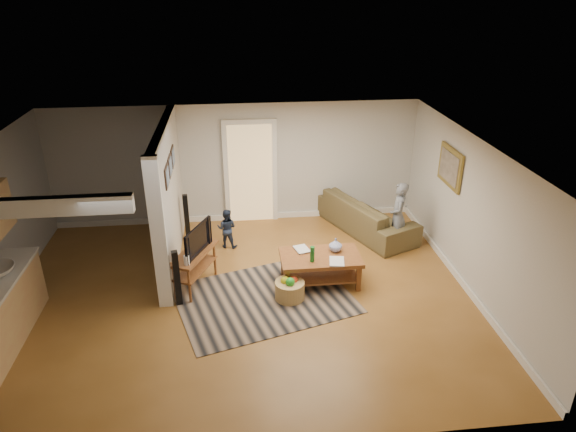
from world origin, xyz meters
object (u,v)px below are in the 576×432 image
object	(u,v)px
coffee_table	(321,261)
speaker_right	(187,218)
toy_basket	(290,289)
toddler	(228,246)
tv_console	(195,256)
sofa	(365,229)
speaker_left	(177,278)
child	(395,247)

from	to	relation	value
coffee_table	speaker_right	world-z (taller)	speaker_right
speaker_right	toy_basket	size ratio (longest dim) A/B	2.02
coffee_table	toddler	size ratio (longest dim) A/B	1.71
toddler	tv_console	bearing A→B (deg)	84.58
sofa	speaker_right	world-z (taller)	speaker_right
speaker_right	toddler	distance (m)	0.98
coffee_table	speaker_left	size ratio (longest dim) A/B	1.40
sofa	toddler	size ratio (longest dim) A/B	3.01
tv_console	toy_basket	xyz separation A→B (m)	(1.51, -0.52, -0.43)
speaker_left	toddler	xyz separation A→B (m)	(0.77, 1.86, -0.48)
tv_console	sofa	bearing A→B (deg)	53.08
tv_console	speaker_left	world-z (taller)	speaker_left
tv_console	toy_basket	bearing A→B (deg)	5.65
coffee_table	tv_console	world-z (taller)	tv_console
coffee_table	speaker_left	world-z (taller)	speaker_left
tv_console	toddler	world-z (taller)	tv_console
sofa	toy_basket	bearing A→B (deg)	117.91
speaker_left	toy_basket	world-z (taller)	speaker_left
child	coffee_table	bearing A→B (deg)	-40.71
tv_console	coffee_table	bearing A→B (deg)	22.31
coffee_table	toy_basket	bearing A→B (deg)	-143.33
speaker_right	child	size ratio (longest dim) A/B	0.73
child	sofa	bearing A→B (deg)	-137.82
tv_console	child	distance (m)	3.92
sofa	speaker_left	xyz separation A→B (m)	(-3.60, -2.29, 0.48)
toy_basket	child	bearing A→B (deg)	34.42
coffee_table	child	world-z (taller)	coffee_table
tv_console	child	size ratio (longest dim) A/B	0.85
sofa	tv_console	distance (m)	3.85
sofa	speaker_left	distance (m)	4.29
coffee_table	speaker_right	xyz separation A→B (m)	(-2.36, 1.82, 0.07)
speaker_right	toddler	bearing A→B (deg)	-31.09
sofa	coffee_table	bearing A→B (deg)	122.74
tv_console	child	bearing A→B (deg)	39.70
coffee_table	speaker_left	xyz separation A→B (m)	(-2.36, -0.40, 0.07)
speaker_left	toddler	bearing A→B (deg)	54.78
speaker_left	sofa	bearing A→B (deg)	19.90
tv_console	toddler	bearing A→B (deg)	94.07
coffee_table	speaker_right	distance (m)	2.98
coffee_table	toddler	distance (m)	2.19
speaker_left	child	bearing A→B (deg)	7.83
coffee_table	tv_console	xyz separation A→B (m)	(-2.10, 0.09, 0.19)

